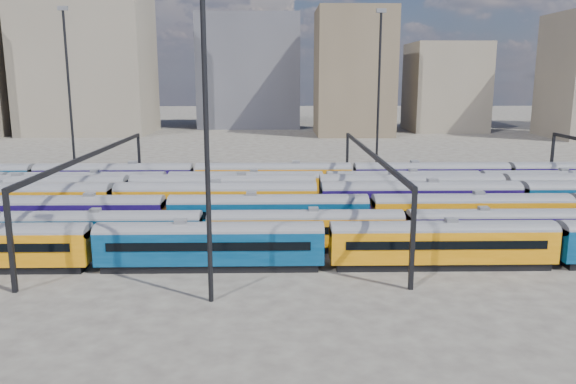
{
  "coord_description": "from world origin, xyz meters",
  "views": [
    {
      "loc": [
        -0.19,
        -60.36,
        16.0
      ],
      "look_at": [
        1.07,
        2.51,
        3.0
      ],
      "focal_mm": 35.0,
      "sensor_mm": 36.0,
      "label": 1
    }
  ],
  "objects_px": {
    "mast_2": "(206,107)",
    "rake_0": "(557,238)",
    "rake_2": "(269,210)",
    "rake_1": "(405,225)"
  },
  "relations": [
    {
      "from": "rake_0",
      "to": "rake_2",
      "type": "height_order",
      "value": "rake_2"
    },
    {
      "from": "rake_0",
      "to": "mast_2",
      "type": "height_order",
      "value": "mast_2"
    },
    {
      "from": "rake_1",
      "to": "mast_2",
      "type": "distance_m",
      "value": 23.65
    },
    {
      "from": "rake_2",
      "to": "mast_2",
      "type": "relative_size",
      "value": 4.01
    },
    {
      "from": "mast_2",
      "to": "rake_0",
      "type": "bearing_deg",
      "value": 13.77
    },
    {
      "from": "rake_2",
      "to": "mast_2",
      "type": "height_order",
      "value": "mast_2"
    },
    {
      "from": "rake_1",
      "to": "mast_2",
      "type": "xyz_separation_m",
      "value": [
        -16.78,
        -12.0,
        11.57
      ]
    },
    {
      "from": "rake_1",
      "to": "rake_2",
      "type": "bearing_deg",
      "value": 158.7
    },
    {
      "from": "rake_1",
      "to": "mast_2",
      "type": "height_order",
      "value": "mast_2"
    },
    {
      "from": "mast_2",
      "to": "rake_2",
      "type": "bearing_deg",
      "value": 76.92
    }
  ]
}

